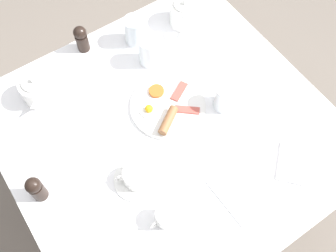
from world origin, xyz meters
TOP-DOWN VIEW (x-y plane):
  - ground_plane at (0.00, 0.00)m, footprint 8.00×8.00m
  - table at (0.00, 0.00)m, footprint 1.08×1.05m
  - breakfast_plate at (-0.04, -0.07)m, footprint 0.27×0.27m
  - teapot_near at (-0.32, -0.37)m, footprint 0.14×0.16m
  - teapot_far at (0.30, -0.36)m, footprint 0.13×0.17m
  - teacup_with_saucer_left at (0.19, 0.10)m, footprint 0.15×0.15m
  - water_glass_tall at (-0.11, -0.28)m, footprint 0.08×0.08m
  - water_glass_short at (-0.22, 0.03)m, footprint 0.08×0.08m
  - wine_glass_spare at (-0.11, -0.39)m, footprint 0.08×0.08m
  - creamer_jug at (0.18, 0.26)m, footprint 0.09×0.07m
  - pepper_grinder at (0.46, -0.03)m, footprint 0.05×0.05m
  - salt_grinder at (0.07, -0.47)m, footprint 0.05×0.05m
  - napkin_folded at (-0.27, 0.33)m, footprint 0.17×0.16m
  - fork_by_plate at (0.00, 0.32)m, footprint 0.02×0.18m
  - spoon_for_tea at (0.38, 0.11)m, footprint 0.06×0.14m

SIDE VIEW (x-z plane):
  - ground_plane at x=0.00m, z-range 0.00..0.00m
  - table at x=0.00m, z-range 0.30..1.05m
  - fork_by_plate at x=0.00m, z-range 0.74..0.75m
  - spoon_for_tea at x=0.38m, z-range 0.74..0.75m
  - napkin_folded at x=-0.27m, z-range 0.74..0.75m
  - breakfast_plate at x=-0.04m, z-range 0.73..0.77m
  - teacup_with_saucer_left at x=0.19m, z-range 0.74..0.80m
  - creamer_jug at x=0.18m, z-range 0.74..0.81m
  - teapot_near at x=-0.32m, z-range 0.73..0.85m
  - teapot_far at x=0.30m, z-range 0.73..0.85m
  - water_glass_short at x=-0.22m, z-range 0.74..0.85m
  - wine_glass_spare at x=-0.11m, z-range 0.74..0.86m
  - water_glass_tall at x=-0.11m, z-range 0.74..0.86m
  - pepper_grinder at x=0.46m, z-range 0.75..0.86m
  - salt_grinder at x=0.07m, z-range 0.75..0.86m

